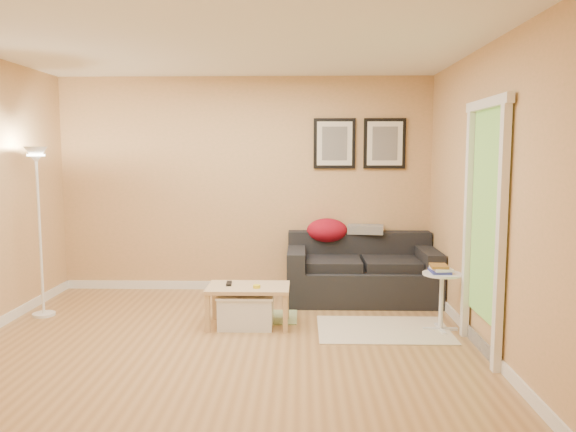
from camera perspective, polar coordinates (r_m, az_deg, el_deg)
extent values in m
plane|color=#AC7E49|center=(5.13, -6.55, -12.80)|extent=(4.50, 4.50, 0.00)
plane|color=white|center=(4.93, -6.95, 17.05)|extent=(4.50, 4.50, 0.00)
plane|color=tan|center=(6.84, -4.37, 3.18)|extent=(4.50, 0.00, 4.50)
plane|color=tan|center=(2.91, -12.33, -1.40)|extent=(4.50, 0.00, 4.50)
plane|color=tan|center=(5.06, 19.38, 1.67)|extent=(0.00, 4.00, 4.00)
cube|color=white|center=(7.02, -4.29, -7.07)|extent=(4.50, 0.02, 0.10)
cube|color=white|center=(5.30, 18.76, -11.91)|extent=(0.02, 4.00, 0.10)
cube|color=beige|center=(5.53, 9.70, -11.35)|extent=(1.25, 0.85, 0.01)
cube|color=#668C4C|center=(5.86, -2.57, -10.23)|extent=(0.70, 0.50, 0.01)
cube|color=black|center=(5.58, -6.03, -6.85)|extent=(0.06, 0.16, 0.02)
cylinder|color=yellow|center=(5.41, -3.21, -7.19)|extent=(0.07, 0.07, 0.03)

